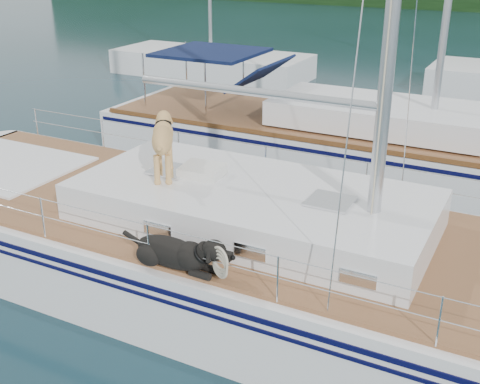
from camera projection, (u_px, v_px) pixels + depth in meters
The scene contains 4 objects.
ground at pixel (207, 282), 9.75m from camera, with size 120.00×120.00×0.00m, color black.
main_sailboat at pixel (211, 246), 9.44m from camera, with size 12.00×3.81×14.01m.
neighbor_sailboat at pixel (332, 142), 14.49m from camera, with size 11.00×3.50×13.30m.
bg_boat_west at pixel (211, 65), 24.43m from camera, with size 8.00×3.00×11.65m.
Camera 1 is at (4.36, -7.23, 5.11)m, focal length 45.00 mm.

